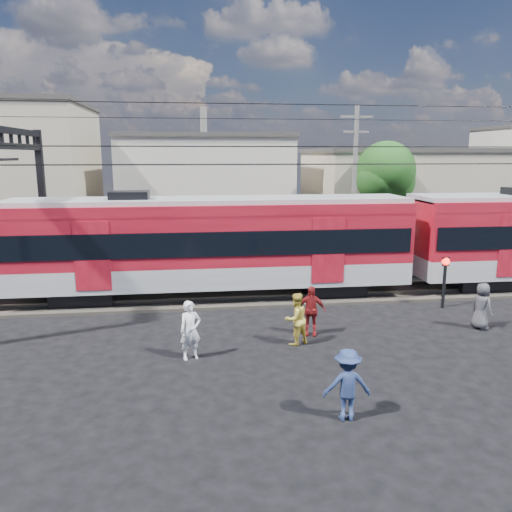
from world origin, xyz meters
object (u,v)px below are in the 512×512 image
Objects in this scene: pedestrian_a at (190,330)px; pedestrian_c at (347,385)px; crossing_signal at (445,273)px; commuter_train at (217,241)px.

pedestrian_a is 1.05× the size of pedestrian_c.
pedestrian_c is 0.82× the size of crossing_signal.
crossing_signal reaches higher than pedestrian_a.
crossing_signal is (8.66, -2.47, -0.99)m from commuter_train.
crossing_signal is at bearing -126.59° from pedestrian_c.
commuter_train is 30.13× the size of pedestrian_c.
pedestrian_a is 5.22m from pedestrian_c.
pedestrian_a is 10.49m from crossing_signal.
crossing_signal is (9.78, 3.76, 0.54)m from pedestrian_a.
pedestrian_c is at bearing -129.44° from crossing_signal.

